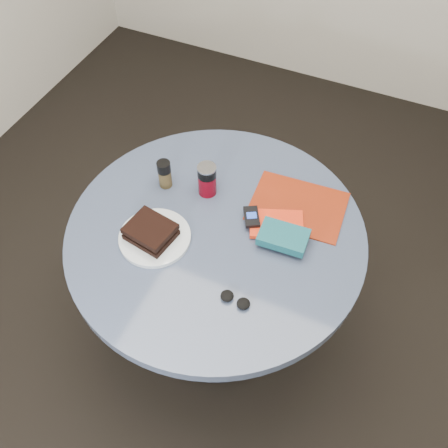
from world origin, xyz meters
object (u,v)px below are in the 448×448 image
at_px(plate, 155,237).
at_px(soda_can, 207,180).
at_px(table, 216,258).
at_px(headphones, 235,300).
at_px(magazine, 298,206).
at_px(sandwich, 151,232).
at_px(mp3_player, 252,217).
at_px(novel, 283,237).
at_px(red_book, 276,224).
at_px(pepper_grinder, 165,174).

relative_size(plate, soda_can, 1.92).
bearing_deg(table, headphones, -53.13).
bearing_deg(magazine, sandwich, -143.78).
bearing_deg(headphones, mp3_player, 103.27).
height_order(magazine, novel, novel).
height_order(magazine, red_book, red_book).
relative_size(novel, headphones, 1.58).
xyz_separation_m(plate, magazine, (0.38, 0.32, -0.00)).
xyz_separation_m(pepper_grinder, novel, (0.47, -0.07, -0.02)).
bearing_deg(novel, magazine, 88.61).
relative_size(sandwich, mp3_player, 1.68).
distance_m(pepper_grinder, red_book, 0.43).
bearing_deg(sandwich, plate, 29.48).
bearing_deg(headphones, pepper_grinder, 141.06).
xyz_separation_m(table, soda_can, (-0.10, 0.14, 0.23)).
distance_m(sandwich, novel, 0.43).
xyz_separation_m(plate, pepper_grinder, (-0.08, 0.23, 0.05)).
bearing_deg(mp3_player, table, -138.98).
distance_m(sandwich, mp3_player, 0.34).
height_order(table, novel, novel).
relative_size(plate, headphones, 2.39).
distance_m(table, headphones, 0.33).
height_order(pepper_grinder, headphones, pepper_grinder).
xyz_separation_m(magazine, red_book, (-0.04, -0.11, 0.01)).
bearing_deg(magazine, mp3_player, -137.17).
bearing_deg(plate, soda_can, 75.04).
distance_m(plate, soda_can, 0.27).
relative_size(table, magazine, 3.14).
bearing_deg(soda_can, magazine, 11.70).
xyz_separation_m(plate, soda_can, (0.07, 0.26, 0.05)).
distance_m(red_book, novel, 0.07).
bearing_deg(mp3_player, soda_can, 161.92).
relative_size(pepper_grinder, red_book, 0.62).
height_order(novel, headphones, novel).
xyz_separation_m(sandwich, novel, (0.40, 0.16, -0.01)).
height_order(plate, novel, novel).
bearing_deg(soda_can, table, -55.72).
bearing_deg(pepper_grinder, red_book, -2.29).
distance_m(plate, headphones, 0.35).
relative_size(table, soda_can, 8.13).
relative_size(plate, novel, 1.51).
relative_size(table, mp3_player, 10.28).
height_order(red_book, novel, novel).
bearing_deg(pepper_grinder, sandwich, -72.70).
distance_m(pepper_grinder, headphones, 0.53).
bearing_deg(magazine, plate, -143.57).
distance_m(plate, novel, 0.42).
bearing_deg(sandwich, soda_can, 73.55).
bearing_deg(headphones, red_book, 87.67).
height_order(soda_can, mp3_player, soda_can).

